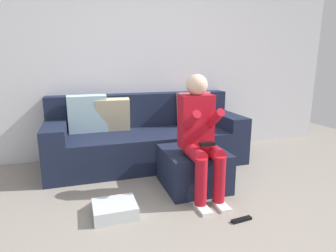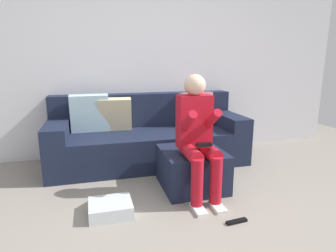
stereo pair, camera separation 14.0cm
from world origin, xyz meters
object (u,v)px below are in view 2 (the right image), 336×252
at_px(couch_sectional, 147,136).
at_px(person_seated, 198,133).
at_px(remote_near_ottoman, 237,221).
at_px(ottoman, 192,169).
at_px(storage_bin, 111,208).

distance_m(couch_sectional, person_seated, 1.18).
distance_m(person_seated, remote_near_ottoman, 0.85).
height_order(ottoman, person_seated, person_seated).
relative_size(couch_sectional, ottoman, 3.76).
bearing_deg(couch_sectional, storage_bin, -114.10).
height_order(storage_bin, remote_near_ottoman, storage_bin).
height_order(person_seated, storage_bin, person_seated).
xyz_separation_m(couch_sectional, storage_bin, (-0.57, -1.27, -0.28)).
distance_m(couch_sectional, ottoman, 0.98).
relative_size(couch_sectional, person_seated, 2.08).
xyz_separation_m(couch_sectional, person_seated, (0.28, -1.11, 0.30)).
xyz_separation_m(couch_sectional, remote_near_ottoman, (0.43, -1.67, -0.32)).
height_order(ottoman, storage_bin, ottoman).
distance_m(storage_bin, remote_near_ottoman, 1.08).
bearing_deg(person_seated, remote_near_ottoman, -75.57).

